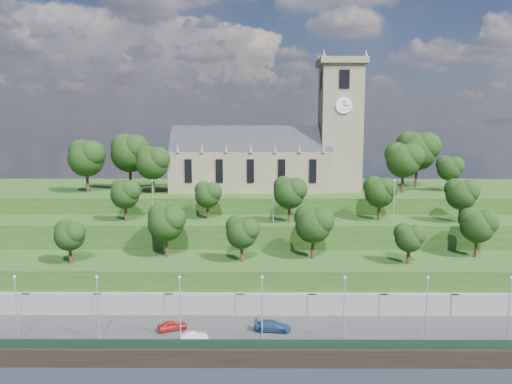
{
  "coord_description": "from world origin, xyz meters",
  "views": [
    {
      "loc": [
        -2.44,
        -55.6,
        28.78
      ],
      "look_at": [
        -2.88,
        30.0,
        16.78
      ],
      "focal_mm": 35.0,
      "sensor_mm": 36.0,
      "label": 1
    }
  ],
  "objects_px": {
    "church": "(274,153)",
    "car_right": "(273,326)",
    "car_left": "(172,325)",
    "car_middle": "(194,336)"
  },
  "relations": [
    {
      "from": "car_middle",
      "to": "church",
      "type": "bearing_deg",
      "value": -31.94
    },
    {
      "from": "car_right",
      "to": "car_left",
      "type": "bearing_deg",
      "value": 95.82
    },
    {
      "from": "church",
      "to": "car_right",
      "type": "relative_size",
      "value": 8.13
    },
    {
      "from": "car_middle",
      "to": "car_right",
      "type": "xyz_separation_m",
      "value": [
        9.82,
        2.92,
        0.13
      ]
    },
    {
      "from": "car_right",
      "to": "church",
      "type": "bearing_deg",
      "value": 4.65
    },
    {
      "from": "church",
      "to": "car_left",
      "type": "distance_m",
      "value": 46.95
    },
    {
      "from": "car_middle",
      "to": "car_left",
      "type": "bearing_deg",
      "value": 28.51
    },
    {
      "from": "car_left",
      "to": "car_middle",
      "type": "height_order",
      "value": "car_left"
    },
    {
      "from": "church",
      "to": "car_right",
      "type": "height_order",
      "value": "church"
    },
    {
      "from": "church",
      "to": "car_left",
      "type": "height_order",
      "value": "church"
    }
  ]
}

